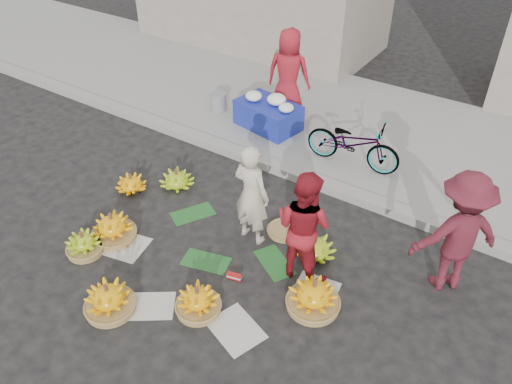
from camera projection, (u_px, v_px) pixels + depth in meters
The scene contains 22 objects.
ground at pixel (220, 256), 6.94m from camera, with size 80.00×80.00×0.00m, color black.
curb at pixel (299, 175), 8.35m from camera, with size 40.00×0.25×0.15m, color gray.
sidewalk at pixel (352, 124), 9.76m from camera, with size 40.00×4.00×0.12m, color gray.
newspaper_scatter at pixel (183, 292), 6.40m from camera, with size 3.20×1.80×0.00m, color beige, non-canonical shape.
banana_leaves at pixel (223, 245), 7.11m from camera, with size 2.00×1.00×0.00m, color #194D1E, non-canonical shape.
banana_bunch_0 at pixel (113, 227), 7.13m from camera, with size 0.70×0.70×0.44m.
banana_bunch_1 at pixel (84, 244), 6.91m from camera, with size 0.50×0.50×0.37m.
banana_bunch_2 at pixel (109, 299), 6.08m from camera, with size 0.62×0.62×0.43m.
banana_bunch_3 at pixel (198, 301), 6.08m from camera, with size 0.59×0.59×0.40m.
banana_bunch_4 at pixel (314, 295), 6.11m from camera, with size 0.66×0.66×0.46m.
banana_bunch_5 at pixel (315, 247), 6.84m from camera, with size 0.58×0.58×0.36m.
banana_bunch_6 at pixel (131, 183), 8.07m from camera, with size 0.49×0.49×0.31m.
banana_bunch_7 at pixel (177, 179), 8.14m from camera, with size 0.65×0.65×0.34m.
basket_spare at pixel (284, 231), 7.31m from camera, with size 0.49×0.49×0.06m, color olive.
incense_stack at pixel (234, 276), 6.56m from camera, with size 0.20×0.06×0.08m, color red.
vendor_cream at pixel (251, 195), 6.78m from camera, with size 0.56×0.37×1.53m, color beige.
vendor_red at pixel (304, 226), 6.22m from camera, with size 0.78×0.61×1.60m, color #AD1A24.
man_striped at pixel (458, 234), 6.02m from camera, with size 1.11×0.64×1.72m, color maroon.
flower_table at pixel (268, 114), 9.40m from camera, with size 1.29×0.93×0.68m.
grey_bucket at pixel (218, 102), 9.99m from camera, with size 0.32×0.32×0.36m, color gray.
flower_vendor at pixel (289, 74), 9.45m from camera, with size 0.84×0.55×1.72m, color #AD1A24.
bicycle at pixel (353, 143), 8.28m from camera, with size 1.62×0.56×0.85m, color gray.
Camera 1 is at (3.16, -3.89, 4.90)m, focal length 35.00 mm.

